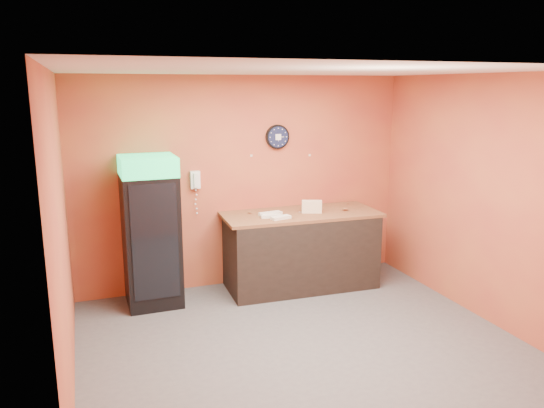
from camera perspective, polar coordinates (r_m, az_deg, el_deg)
name	(u,v)px	position (r m, az deg, el deg)	size (l,w,h in m)	color
floor	(302,344)	(5.78, 3.24, -14.83)	(4.50, 4.50, 0.00)	#47474C
back_wall	(244,182)	(7.12, -2.99, 2.39)	(4.50, 0.02, 2.80)	#BC6135
left_wall	(61,237)	(4.87, -21.70, -3.31)	(0.02, 4.00, 2.80)	#BC6135
right_wall	(485,199)	(6.50, 21.95, 0.49)	(0.02, 4.00, 2.80)	#BC6135
ceiling	(306,70)	(5.13, 3.63, 14.14)	(4.50, 4.00, 0.02)	white
beverage_cooler	(151,234)	(6.59, -12.84, -3.18)	(0.65, 0.67, 1.85)	black
prep_counter	(300,251)	(7.16, 3.06, -5.07)	(1.96, 0.87, 0.98)	black
wall_clock	(278,137)	(7.16, 0.60, 7.24)	(0.33, 0.06, 0.33)	black
wall_phone	(195,180)	(6.89, -8.26, 2.58)	(0.12, 0.11, 0.23)	white
butcher_paper	(301,214)	(7.02, 3.11, -1.09)	(2.07, 0.87, 0.04)	brown
sub_roll_stack	(312,207)	(7.00, 4.30, -0.29)	(0.28, 0.18, 0.17)	#F6E0C0
wrapped_sandwich_left	(271,216)	(6.74, -0.16, -1.31)	(0.25, 0.10, 0.04)	silver
wrapped_sandwich_mid	(281,218)	(6.67, 0.95, -1.46)	(0.26, 0.10, 0.04)	silver
wrapped_sandwich_right	(270,214)	(6.85, -0.17, -1.07)	(0.30, 0.12, 0.04)	silver
kitchen_tool	(308,210)	(7.03, 3.90, -0.68)	(0.06, 0.06, 0.06)	silver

